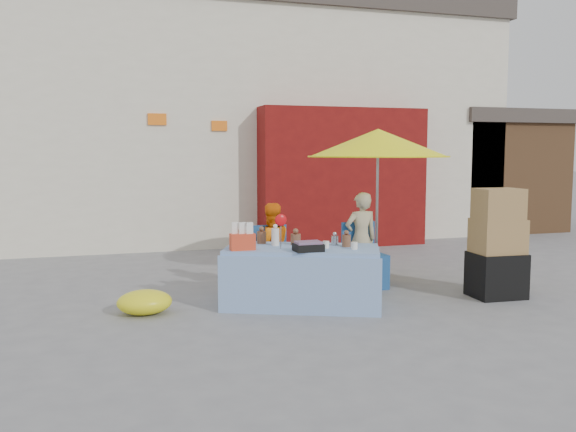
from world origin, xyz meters
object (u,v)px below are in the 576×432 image
object	(u,v)px
chair_right	(365,268)
vendor_beige	(361,239)
box_stack	(497,247)
umbrella	(378,144)
chair_left	(274,274)
vendor_orange	(271,248)
market_table	(301,276)

from	to	relation	value
chair_right	vendor_beige	xyz separation A→B (m)	(0.00, 0.13, 0.37)
box_stack	umbrella	bearing A→B (deg)	128.83
vendor_beige	box_stack	size ratio (longest dim) A/B	0.93
chair_left	chair_right	bearing A→B (deg)	-2.97
chair_right	vendor_orange	bearing A→B (deg)	170.90
vendor_orange	vendor_beige	bearing A→B (deg)	177.03
chair_right	umbrella	bearing A→B (deg)	40.41
vendor_orange	box_stack	size ratio (longest dim) A/B	0.85
market_table	chair_left	bearing A→B (deg)	125.25
market_table	box_stack	world-z (taller)	box_stack
market_table	box_stack	size ratio (longest dim) A/B	1.48
chair_left	box_stack	size ratio (longest dim) A/B	0.63
vendor_orange	chair_right	bearing A→B (deg)	170.90
market_table	umbrella	size ratio (longest dim) A/B	0.95
umbrella	box_stack	distance (m)	2.06
market_table	vendor_beige	world-z (taller)	vendor_beige
chair_left	vendor_orange	bearing A→B (deg)	86.68
market_table	box_stack	bearing A→B (deg)	16.41
chair_left	vendor_orange	xyz separation A→B (m)	(0.00, 0.13, 0.31)
chair_right	box_stack	size ratio (longest dim) A/B	0.63
chair_left	vendor_beige	size ratio (longest dim) A/B	0.68
vendor_beige	box_stack	distance (m)	1.72
market_table	chair_right	size ratio (longest dim) A/B	2.33
market_table	chair_left	world-z (taller)	market_table
umbrella	box_stack	world-z (taller)	umbrella
market_table	vendor_orange	distance (m)	0.85
chair_right	vendor_beige	distance (m)	0.39
vendor_orange	vendor_beige	xyz separation A→B (m)	(1.25, 0.00, 0.06)
vendor_beige	umbrella	distance (m)	1.31
umbrella	box_stack	size ratio (longest dim) A/B	1.56
chair_left	box_stack	xyz separation A→B (m)	(2.57, -0.98, 0.36)
market_table	umbrella	world-z (taller)	umbrella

